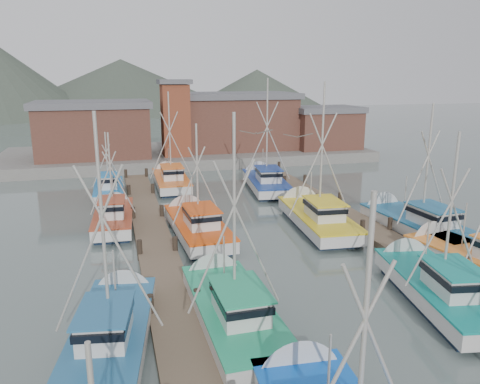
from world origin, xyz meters
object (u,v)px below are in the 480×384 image
object	(u,v)px
lookout_tower	(175,117)
boat_8	(196,225)
boat_4	(230,307)
boat_12	(171,179)

from	to	relation	value
lookout_tower	boat_8	xyz separation A→B (m)	(-2.16, -24.49, -4.87)
lookout_tower	boat_4	size ratio (longest dim) A/B	0.88
lookout_tower	boat_8	size ratio (longest dim) A/B	0.90
boat_12	boat_4	bearing A→B (deg)	-90.58
lookout_tower	boat_4	bearing A→B (deg)	-94.40
lookout_tower	boat_12	xyz separation A→B (m)	(-2.03, -10.32, -4.87)
boat_4	boat_8	bearing A→B (deg)	86.47
boat_8	boat_12	size ratio (longest dim) A/B	0.99
boat_8	boat_4	bearing A→B (deg)	-95.56
boat_8	boat_12	distance (m)	14.18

